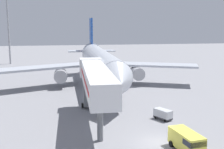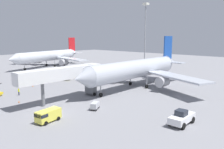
% 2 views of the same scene
% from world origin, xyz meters
% --- Properties ---
extents(ground_plane, '(300.00, 300.00, 0.00)m').
position_xyz_m(ground_plane, '(0.00, 0.00, 0.00)').
color(ground_plane, gray).
extents(airplane_at_gate, '(43.94, 45.28, 14.77)m').
position_xyz_m(airplane_at_gate, '(-2.91, 30.07, 5.38)').
color(airplane_at_gate, '#B7BCC6').
rests_on(airplane_at_gate, ground).
extents(jet_bridge, '(3.60, 21.23, 7.93)m').
position_xyz_m(jet_bridge, '(-6.30, 7.68, 6.06)').
color(jet_bridge, silver).
rests_on(jet_bridge, ground).
extents(service_van_mid_right, '(2.67, 4.75, 2.12)m').
position_xyz_m(service_van_mid_right, '(2.31, -2.83, 1.21)').
color(service_van_mid_right, '#E5DB4C').
rests_on(service_van_mid_right, ground).
extents(baggage_cart_outer_right, '(2.36, 2.88, 1.47)m').
position_xyz_m(baggage_cart_outer_right, '(3.28, 7.50, 0.81)').
color(baggage_cart_outer_right, '#38383D').
rests_on(baggage_cart_outer_right, ground).
extents(apron_light_mast, '(2.40, 2.40, 30.19)m').
position_xyz_m(apron_light_mast, '(-28.07, 69.96, 20.42)').
color(apron_light_mast, '#93969B').
rests_on(apron_light_mast, ground).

